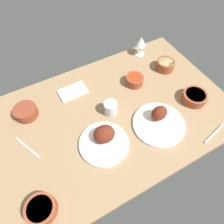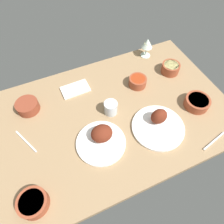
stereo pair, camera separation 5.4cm
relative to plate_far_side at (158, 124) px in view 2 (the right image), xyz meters
The scene contains 13 objects.
dining_table 27.21cm from the plate_far_side, 42.16° to the right, with size 140.00×90.00×4.00cm, color #937551.
plate_far_side is the anchor object (origin of this frame).
plate_near_viewer 32.46cm from the plate_far_side, ahead, with size 26.25×26.25×9.66cm.
bowl_potatoes 45.11cm from the plate_far_side, 131.65° to the right, with size 11.83×11.83×6.47cm.
bowl_onions 75.55cm from the plate_far_side, 33.08° to the right, with size 12.96×12.96×5.95cm.
bowl_sauce 32.42cm from the plate_far_side, 97.67° to the right, with size 11.16×11.16×5.91cm.
bowl_soup 28.76cm from the plate_far_side, behind, with size 14.45×14.45×5.58cm.
bowl_pasta 72.42cm from the plate_far_side, ahead, with size 13.47×13.47×5.55cm.
wine_glass 60.08cm from the plate_far_side, 112.95° to the right, with size 7.60×7.60×14.00cm.
water_tumbler 27.86cm from the plate_far_side, 45.18° to the right, with size 7.73×7.73×8.04cm, color silver.
folded_napkin 55.76cm from the plate_far_side, 53.07° to the right, with size 17.34×10.45×1.20cm, color white.
fork_loose 72.01cm from the plate_far_side, 16.49° to the right, with size 18.11×0.90×0.80cm, color silver.
spoon_loose 30.54cm from the plate_far_side, 137.90° to the left, with size 17.14×0.90×0.80cm, color silver.
Camera 2 is at (27.32, 60.82, 102.48)cm, focal length 32.68 mm.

